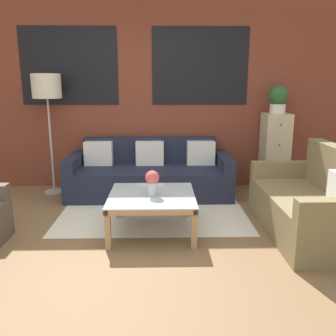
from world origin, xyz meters
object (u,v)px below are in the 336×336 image
Objects in this scene: coffee_table at (152,200)px; floor_lamp at (47,90)px; flower_vase at (152,181)px; potted_plant at (278,99)px; couch_dark at (150,175)px; settee_vintage at (311,206)px; drawer_cabinet at (274,152)px.

floor_lamp is (-1.47, 1.45, 1.11)m from coffee_table.
floor_lamp is at bearing 134.75° from flower_vase.
floor_lamp is at bearing 135.34° from coffee_table.
flower_vase is (1.48, -1.49, -0.89)m from floor_lamp.
couch_dark is at bearing -173.40° from potted_plant.
floor_lamp is 2.28m from flower_vase.
coffee_table is at bearing 101.01° from flower_vase.
settee_vintage is (1.74, -1.43, 0.03)m from couch_dark.
floor_lamp is 1.49× the size of drawer_cabinet.
potted_plant reaches higher than flower_vase.
coffee_table is 2.56m from potted_plant.
floor_lamp is at bearing 175.41° from couch_dark.
settee_vintage is at bearing -39.43° from couch_dark.
settee_vintage is 1.41× the size of drawer_cabinet.
floor_lamp is (-3.14, 1.54, 1.15)m from settee_vintage.
couch_dark is 8.45× the size of flower_vase.
settee_vintage is at bearing -93.77° from drawer_cabinet.
drawer_cabinet is 0.78m from potted_plant.
drawer_cabinet reaches higher than couch_dark.
potted_plant is (0.11, 1.64, 1.04)m from settee_vintage.
settee_vintage is at bearing -3.04° from coffee_table.
couch_dark is 2.25m from settee_vintage.
potted_plant reaches higher than coffee_table.
drawer_cabinet is at bearing 41.05° from coffee_table.
coffee_table is (0.06, -1.34, 0.07)m from couch_dark.
potted_plant is (1.78, 1.55, 0.99)m from coffee_table.
floor_lamp is 3.37m from drawer_cabinet.
settee_vintage reaches higher than flower_vase.
coffee_table is 2.37m from drawer_cabinet.
potted_plant is (1.84, 0.21, 1.06)m from couch_dark.
settee_vintage is 1.69m from flower_vase.
potted_plant is at bearing 6.60° from couch_dark.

